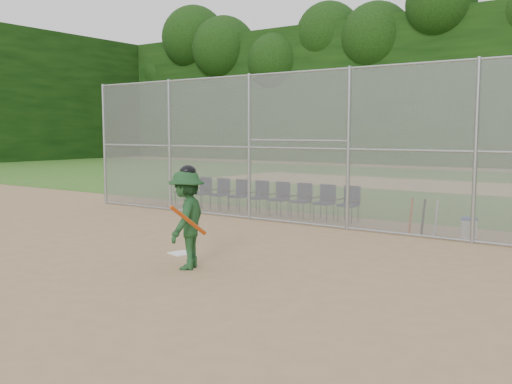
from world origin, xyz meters
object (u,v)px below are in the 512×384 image
Objects in this scene: batter_at_plate at (187,219)px; water_cooler at (469,228)px; chair_0 at (184,191)px; home_plate at (181,253)px.

water_cooler is (3.29, 5.89, -0.65)m from batter_at_plate.
water_cooler is 9.30m from chair_0.
batter_at_plate reaches higher than water_cooler.
batter_at_plate reaches higher than chair_0.
home_plate is 6.59m from water_cooler.
batter_at_plate reaches higher than home_plate.
home_plate is at bearing -130.07° from water_cooler.
water_cooler is at bearing 60.81° from batter_at_plate.
water_cooler is at bearing -3.53° from chair_0.
batter_at_plate is 1.92× the size of chair_0.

